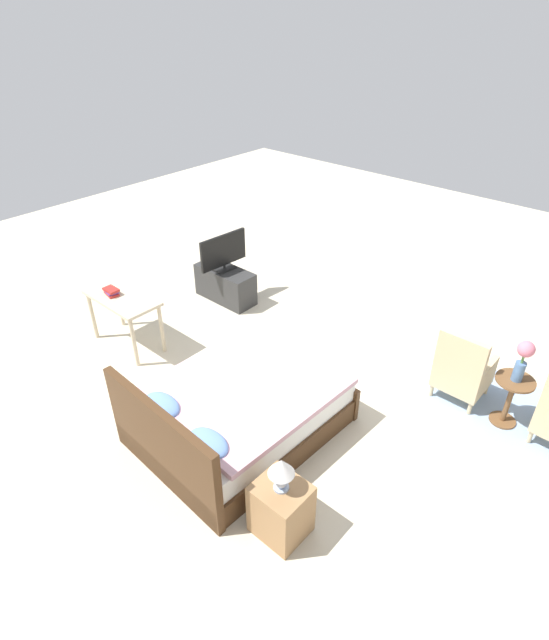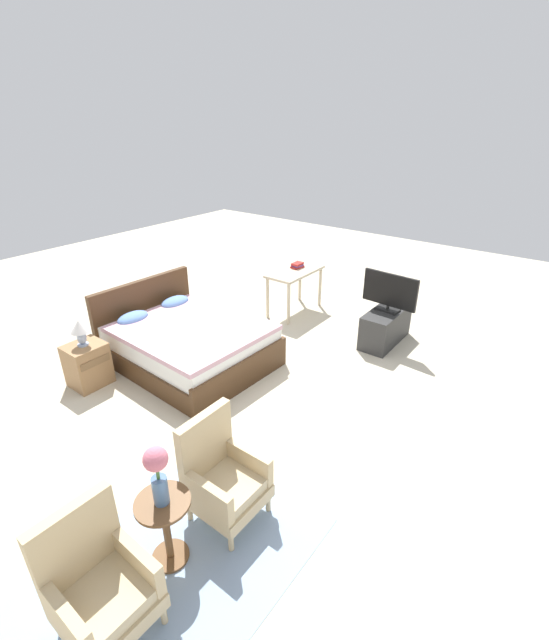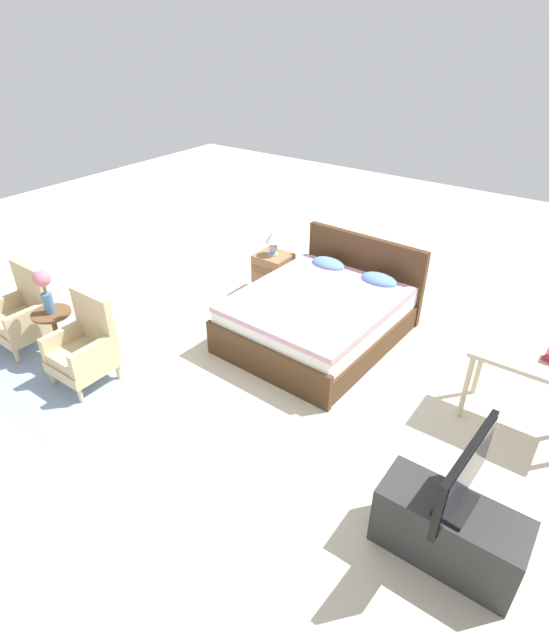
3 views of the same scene
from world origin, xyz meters
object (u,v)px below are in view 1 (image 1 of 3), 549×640
at_px(book_stack, 111,292).
at_px(armchair_by_window_right, 462,371).
at_px(side_table, 510,396).
at_px(tv_stand, 225,284).
at_px(vanity_desk, 123,304).
at_px(flower_vase, 524,357).
at_px(tv_flatscreen, 223,252).
at_px(bed, 237,411).
at_px(nightstand, 281,509).
at_px(table_lamp, 281,470).

bearing_deg(book_stack, armchair_by_window_right, -153.44).
bearing_deg(book_stack, side_table, -156.77).
height_order(side_table, tv_stand, side_table).
relative_size(side_table, tv_stand, 0.61).
bearing_deg(vanity_desk, armchair_by_window_right, -153.22).
xyz_separation_m(flower_vase, tv_flatscreen, (4.20, 0.17, -0.09)).
height_order(armchair_by_window_right, tv_flatscreen, tv_flatscreen).
xyz_separation_m(bed, side_table, (-2.05, -2.04, 0.07)).
bearing_deg(bed, flower_vase, -135.20).
distance_m(side_table, tv_stand, 4.20).
relative_size(tv_stand, tv_flatscreen, 1.19).
distance_m(nightstand, book_stack, 3.59).
bearing_deg(table_lamp, tv_flatscreen, -37.03).
height_order(armchair_by_window_right, vanity_desk, armchair_by_window_right).
relative_size(nightstand, tv_flatscreen, 0.67).
relative_size(armchair_by_window_right, nightstand, 1.69).
bearing_deg(vanity_desk, side_table, -156.68).
bearing_deg(bed, table_lamp, 152.36).
bearing_deg(book_stack, vanity_desk, -159.86).
bearing_deg(nightstand, flower_vase, -109.97).
bearing_deg(book_stack, tv_flatscreen, -97.66).
bearing_deg(armchair_by_window_right, tv_flatscreen, 3.17).
xyz_separation_m(armchair_by_window_right, tv_flatscreen, (3.64, 0.20, 0.41)).
bearing_deg(side_table, table_lamp, 70.04).
xyz_separation_m(side_table, tv_flatscreen, (4.20, 0.17, 0.42)).
distance_m(flower_vase, tv_stand, 4.25).
bearing_deg(nightstand, table_lamp, 90.00).
xyz_separation_m(tv_flatscreen, book_stack, (0.23, 1.74, -0.02)).
distance_m(flower_vase, vanity_desk, 4.68).
bearing_deg(tv_flatscreen, book_stack, 82.34).
xyz_separation_m(nightstand, table_lamp, (0.00, 0.00, 0.49)).
distance_m(bed, book_stack, 2.43).
bearing_deg(tv_flatscreen, table_lamp, 142.97).
relative_size(side_table, tv_flatscreen, 0.73).
distance_m(armchair_by_window_right, table_lamp, 2.71).
relative_size(bed, flower_vase, 4.35).
xyz_separation_m(bed, armchair_by_window_right, (-1.50, -2.07, 0.08)).
height_order(flower_vase, table_lamp, flower_vase).
height_order(flower_vase, vanity_desk, flower_vase).
distance_m(armchair_by_window_right, flower_vase, 0.75).
distance_m(flower_vase, book_stack, 4.82).
distance_m(side_table, vanity_desk, 4.68).
distance_m(armchair_by_window_right, nightstand, 2.68).
bearing_deg(tv_stand, book_stack, 82.27).
xyz_separation_m(nightstand, book_stack, (3.48, -0.71, 0.50)).
relative_size(tv_stand, vanity_desk, 0.92).
distance_m(side_table, flower_vase, 0.51).
bearing_deg(side_table, tv_flatscreen, 2.26).
relative_size(tv_flatscreen, book_stack, 3.42).
bearing_deg(book_stack, flower_vase, -156.77).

